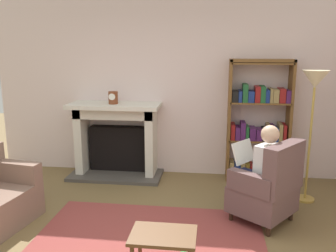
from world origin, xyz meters
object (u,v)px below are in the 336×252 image
at_px(armchair_reading, 268,188).
at_px(floor_lamp, 314,91).
at_px(seated_reader, 260,169).
at_px(mantel_clock, 113,98).
at_px(fireplace, 117,137).
at_px(side_table, 163,241).
at_px(bookshelf, 259,123).

xyz_separation_m(armchair_reading, floor_lamp, (0.59, 0.69, 1.01)).
distance_m(seated_reader, floor_lamp, 1.23).
bearing_deg(mantel_clock, fireplace, 85.03).
xyz_separation_m(armchair_reading, side_table, (-1.03, -1.17, -0.06)).
height_order(side_table, floor_lamp, floor_lamp).
bearing_deg(bookshelf, mantel_clock, -176.38).
relative_size(fireplace, bookshelf, 0.78).
bearing_deg(fireplace, mantel_clock, -94.97).
distance_m(mantel_clock, bookshelf, 2.18).
height_order(fireplace, side_table, fireplace).
distance_m(mantel_clock, side_table, 2.78).
distance_m(mantel_clock, seated_reader, 2.41).
bearing_deg(floor_lamp, seated_reader, -137.87).
height_order(fireplace, floor_lamp, floor_lamp).
bearing_deg(mantel_clock, side_table, -65.74).
relative_size(bookshelf, floor_lamp, 1.06).
relative_size(fireplace, mantel_clock, 7.60).
xyz_separation_m(mantel_clock, armchair_reading, (2.12, -1.24, -0.81)).
xyz_separation_m(mantel_clock, floor_lamp, (2.71, -0.55, 0.20)).
distance_m(bookshelf, armchair_reading, 1.44).
distance_m(armchair_reading, side_table, 1.56).
relative_size(fireplace, seated_reader, 1.24).
height_order(mantel_clock, seated_reader, mantel_clock).
relative_size(bookshelf, side_table, 3.22).
xyz_separation_m(bookshelf, floor_lamp, (0.56, -0.68, 0.57)).
distance_m(fireplace, seated_reader, 2.38).
bearing_deg(seated_reader, side_table, 0.65).
height_order(bookshelf, floor_lamp, bookshelf).
bearing_deg(armchair_reading, seated_reader, -90.00).
bearing_deg(seated_reader, armchair_reading, 90.00).
xyz_separation_m(bookshelf, seated_reader, (-0.12, -1.30, -0.25)).
bearing_deg(mantel_clock, armchair_reading, -30.31).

